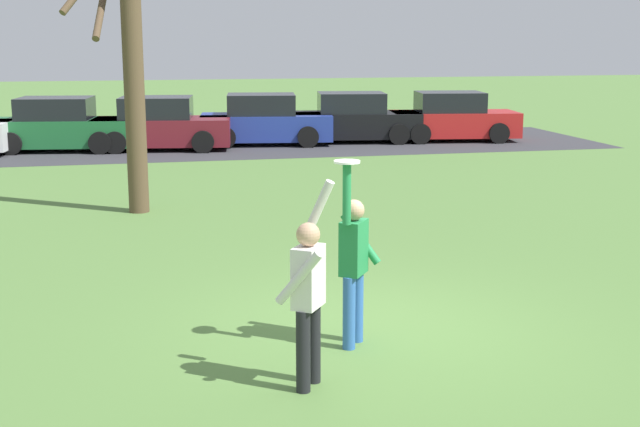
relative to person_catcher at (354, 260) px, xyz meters
The scene contains 11 objects.
ground_plane 1.18m from the person_catcher, 55.98° to the left, with size 120.00×120.00×0.00m, color #567F3D.
person_catcher is the anchor object (origin of this frame).
person_defender 1.27m from the person_catcher, 124.86° to the right, with size 0.63×0.66×2.04m.
frisbee_disc 1.13m from the person_catcher, 124.86° to the right, with size 0.28×0.28×0.02m, color white.
parked_car_green 18.58m from the person_catcher, 103.29° to the left, with size 4.32×2.49×1.59m.
parked_car_maroon 17.74m from the person_catcher, 94.30° to the left, with size 4.32×2.49×1.59m.
parked_car_blue 18.35m from the person_catcher, 83.92° to the left, with size 4.32×2.49×1.59m.
parked_car_black 18.96m from the person_catcher, 75.03° to the left, with size 4.32×2.49×1.59m.
parked_car_red 19.67m from the person_catcher, 65.64° to the left, with size 4.32×2.49×1.59m.
parking_strip 18.10m from the person_catcher, 89.45° to the left, with size 24.80×6.40×0.01m, color #38383D.
bare_tree_tall 8.79m from the person_catcher, 105.32° to the left, with size 1.51×1.85×6.57m.
Camera 1 is at (-2.74, -9.42, 3.38)m, focal length 48.69 mm.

